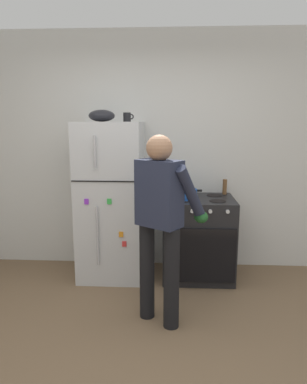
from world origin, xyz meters
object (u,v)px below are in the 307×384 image
(person_cook, at_px, (161,214))
(pepper_mill, at_px, (225,187))
(refrigerator, at_px, (111,201))
(red_pot, at_px, (184,194))
(coffee_mug, at_px, (127,117))
(stove_range, at_px, (198,238))
(mixing_bowl, at_px, (102,116))

(person_cook, distance_m, pepper_mill, 1.32)
(person_cook, relative_size, pepper_mill, 9.42)
(refrigerator, relative_size, red_pot, 4.57)
(coffee_mug, distance_m, pepper_mill, 1.33)
(stove_range, height_order, red_pot, red_pot)
(stove_range, height_order, pepper_mill, pepper_mill)
(stove_range, bearing_deg, refrigerator, 179.40)
(refrigerator, distance_m, mixing_bowl, 0.91)
(red_pot, bearing_deg, stove_range, 13.92)
(refrigerator, height_order, stove_range, refrigerator)
(stove_range, relative_size, red_pot, 2.41)
(red_pot, bearing_deg, refrigerator, 176.42)
(red_pot, distance_m, mixing_bowl, 1.20)
(stove_range, height_order, mixing_bowl, mixing_bowl)
(person_cook, bearing_deg, red_pot, 76.37)
(red_pot, bearing_deg, person_cook, -103.63)
(refrigerator, bearing_deg, person_cook, -58.08)
(stove_range, distance_m, red_pot, 0.53)
(red_pot, height_order, pepper_mill, pepper_mill)
(stove_range, xyz_separation_m, red_pot, (-0.16, -0.04, 0.50))
(pepper_mill, bearing_deg, red_pot, -151.48)
(refrigerator, distance_m, person_cook, 1.10)
(coffee_mug, bearing_deg, mixing_bowl, -169.22)
(person_cook, height_order, coffee_mug, coffee_mug)
(red_pot, xyz_separation_m, pepper_mill, (0.46, 0.25, 0.03))
(refrigerator, height_order, person_cook, refrigerator)
(refrigerator, bearing_deg, pepper_mill, 9.07)
(person_cook, height_order, pepper_mill, person_cook)
(coffee_mug, xyz_separation_m, pepper_mill, (1.07, 0.15, -0.77))
(stove_range, xyz_separation_m, mixing_bowl, (-1.03, 0.01, 1.32))
(coffee_mug, relative_size, mixing_bowl, 0.41)
(person_cook, bearing_deg, pepper_mill, 59.24)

